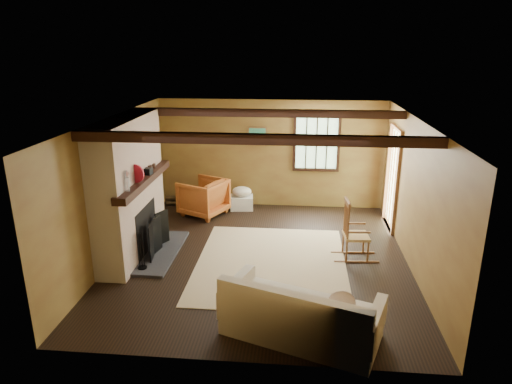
# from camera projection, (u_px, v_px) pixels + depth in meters

# --- Properties ---
(ground) EXTENTS (5.50, 5.50, 0.00)m
(ground) POSITION_uv_depth(u_px,v_px,m) (260.00, 258.00, 7.92)
(ground) COLOR black
(ground) RESTS_ON ground
(room_envelope) EXTENTS (5.02, 5.52, 2.44)m
(room_envelope) POSITION_uv_depth(u_px,v_px,m) (275.00, 163.00, 7.64)
(room_envelope) COLOR olive
(room_envelope) RESTS_ON ground
(fireplace) EXTENTS (1.02, 2.30, 2.40)m
(fireplace) POSITION_uv_depth(u_px,v_px,m) (131.00, 194.00, 7.78)
(fireplace) COLOR brown
(fireplace) RESTS_ON ground
(rug) EXTENTS (2.50, 3.00, 0.01)m
(rug) POSITION_uv_depth(u_px,v_px,m) (271.00, 263.00, 7.72)
(rug) COLOR tan
(rug) RESTS_ON ground
(rocking_chair) EXTENTS (0.80, 0.46, 1.06)m
(rocking_chair) POSITION_uv_depth(u_px,v_px,m) (354.00, 234.00, 7.78)
(rocking_chair) COLOR tan
(rocking_chair) RESTS_ON ground
(sofa) EXTENTS (2.13, 1.47, 0.79)m
(sofa) POSITION_uv_depth(u_px,v_px,m) (300.00, 318.00, 5.69)
(sofa) COLOR white
(sofa) RESTS_ON ground
(firewood_pile) EXTENTS (0.60, 0.11, 0.22)m
(firewood_pile) POSITION_uv_depth(u_px,v_px,m) (179.00, 201.00, 10.47)
(firewood_pile) COLOR brown
(firewood_pile) RESTS_ON ground
(laundry_basket) EXTENTS (0.54, 0.43, 0.30)m
(laundry_basket) POSITION_uv_depth(u_px,v_px,m) (242.00, 202.00, 10.22)
(laundry_basket) COLOR white
(laundry_basket) RESTS_ON ground
(basket_pillow) EXTENTS (0.47, 0.39, 0.22)m
(basket_pillow) POSITION_uv_depth(u_px,v_px,m) (242.00, 192.00, 10.14)
(basket_pillow) COLOR white
(basket_pillow) RESTS_ON laundry_basket
(armchair) EXTENTS (1.15, 1.14, 0.79)m
(armchair) POSITION_uv_depth(u_px,v_px,m) (203.00, 197.00, 9.81)
(armchair) COLOR #BF6026
(armchair) RESTS_ON ground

